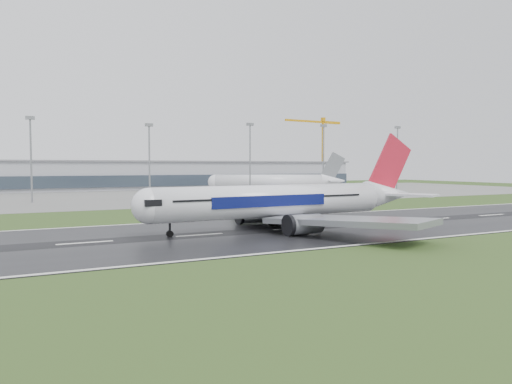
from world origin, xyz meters
TOP-DOWN VIEW (x-y plane):
  - ground at (0.00, 0.00)m, footprint 520.00×520.00m
  - runway at (0.00, 0.00)m, footprint 400.00×45.00m
  - apron at (0.00, 125.00)m, footprint 400.00×130.00m
  - terminal at (0.00, 185.00)m, footprint 240.00×36.00m
  - main_airliner at (-19.71, 0.95)m, footprint 67.57×64.58m
  - parked_airliner at (32.59, 103.86)m, footprint 80.55×78.33m
  - tower_crane at (124.81, 200.00)m, footprint 47.89×6.17m
  - floodmast_1 at (-65.73, 100.00)m, footprint 0.64×0.64m
  - floodmast_2 at (-24.45, 100.00)m, footprint 0.64×0.64m
  - floodmast_3 at (18.69, 100.00)m, footprint 0.64×0.64m
  - floodmast_4 at (56.27, 100.00)m, footprint 0.64×0.64m
  - floodmast_5 at (101.01, 100.00)m, footprint 0.64×0.64m

SIDE VIEW (x-z plane):
  - ground at x=0.00m, z-range 0.00..0.00m
  - apron at x=0.00m, z-range 0.00..0.08m
  - runway at x=0.00m, z-range 0.00..0.10m
  - terminal at x=0.00m, z-range 0.00..15.00m
  - parked_airliner at x=32.59m, z-range 0.08..18.39m
  - main_airliner at x=-19.71m, z-range 0.10..19.37m
  - floodmast_2 at x=-24.45m, z-range 0.00..28.00m
  - floodmast_1 at x=-65.73m, z-range 0.00..28.83m
  - floodmast_3 at x=18.69m, z-range 0.00..29.88m
  - floodmast_4 at x=56.27m, z-range 0.00..30.75m
  - floodmast_5 at x=101.01m, z-range 0.00..31.61m
  - tower_crane at x=124.81m, z-range 0.00..46.98m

